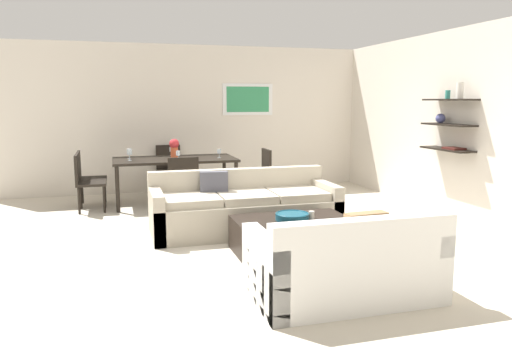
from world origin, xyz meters
The scene contains 20 objects.
ground_plane centered at (0.00, 0.00, 0.00)m, with size 18.00×18.00×0.00m, color beige.
back_wall_unit centered at (0.31, 3.53, 1.35)m, with size 8.40×0.09×2.70m.
right_wall_shelf_unit centered at (3.03, 0.59, 1.35)m, with size 0.34×8.20×2.70m.
sofa_beige centered at (-0.12, 0.34, 0.29)m, with size 2.39×0.90×0.78m.
loveseat_white centered at (0.16, -2.02, 0.29)m, with size 1.57×0.90×0.78m.
coffee_table centered at (0.18, -0.78, 0.19)m, with size 1.29×1.00×0.38m.
decorative_bowl centered at (0.16, -0.71, 0.42)m, with size 0.38×0.38×0.08m.
candle_jar centered at (0.39, -0.72, 0.42)m, with size 0.07×0.07×0.09m, color silver.
dining_table centered at (-0.75, 2.35, 0.69)m, with size 1.97×1.01×0.75m.
dining_chair_right_near centered at (0.64, 2.13, 0.50)m, with size 0.44×0.44×0.88m.
dining_chair_left_far centered at (-2.15, 2.58, 0.50)m, with size 0.44×0.44×0.88m.
dining_chair_left_near centered at (-2.15, 2.13, 0.50)m, with size 0.44×0.44×0.88m.
dining_chair_foot centered at (-0.75, 1.44, 0.50)m, with size 0.44×0.44×0.88m.
dining_chair_head centered at (-0.75, 3.27, 0.50)m, with size 0.44×0.44×0.88m.
wine_glass_left_near centered at (-1.47, 2.23, 0.88)m, with size 0.08×0.08×0.18m.
wine_glass_foot centered at (-0.75, 1.91, 0.87)m, with size 0.06×0.06×0.17m.
wine_glass_left_far centered at (-1.47, 2.48, 0.86)m, with size 0.07×0.07×0.17m.
wine_glass_head centered at (-0.75, 2.80, 0.85)m, with size 0.07×0.07×0.14m.
wine_glass_right_near centered at (-0.04, 2.23, 0.85)m, with size 0.06×0.06×0.14m.
centerpiece_vase centered at (-0.76, 2.35, 0.93)m, with size 0.16×0.16×0.32m.
Camera 1 is at (-1.70, -5.71, 1.70)m, focal length 34.57 mm.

